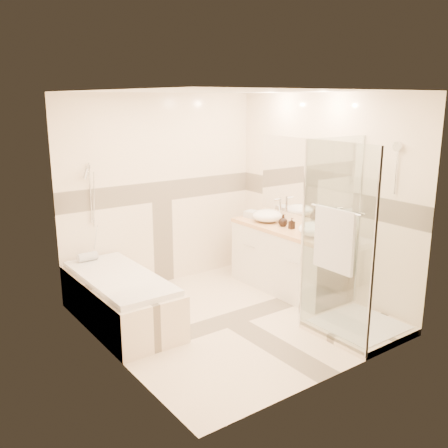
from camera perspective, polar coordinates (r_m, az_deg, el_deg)
room at (r=5.38m, az=1.10°, el=1.58°), size 2.82×3.02×2.52m
bathtub at (r=5.67m, az=-11.78°, el=-8.14°), size 0.75×1.70×0.56m
vanity at (r=6.48m, az=7.11°, el=-3.96°), size 0.58×1.62×0.85m
shower_enclosure at (r=5.43m, az=14.05°, el=-7.03°), size 0.96×0.93×2.04m
vessel_sink_near at (r=6.59m, az=4.96°, el=0.96°), size 0.40×0.40×0.16m
vessel_sink_far at (r=5.98m, az=10.40°, el=-0.58°), size 0.41×0.41×0.16m
faucet_near at (r=6.71m, az=6.37°, el=1.97°), size 0.12×0.03×0.30m
faucet_far at (r=6.11m, az=11.83°, el=0.57°), size 0.12×0.03×0.30m
amenity_bottle_a at (r=6.26m, az=7.75°, el=0.07°), size 0.06×0.06×0.14m
amenity_bottle_b at (r=6.37m, az=6.77°, el=0.42°), size 0.16×0.16×0.15m
folded_towels at (r=6.79m, az=3.55°, el=1.07°), size 0.21×0.30×0.09m
rolled_towel at (r=6.12m, az=-15.34°, el=-3.63°), size 0.23×0.10×0.10m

